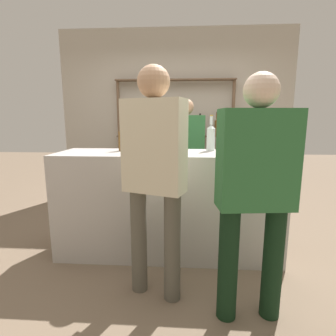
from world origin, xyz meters
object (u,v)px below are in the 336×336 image
at_px(customer_right, 255,184).
at_px(counter_bottle_1, 165,139).
at_px(counter_bottle_2, 123,139).
at_px(counter_bottle_0, 211,137).
at_px(ice_bucket, 143,142).
at_px(server_behind_counter, 185,151).
at_px(wine_glass, 149,139).
at_px(cork_jar, 248,147).
at_px(customer_center, 154,167).

bearing_deg(customer_right, counter_bottle_1, 25.52).
bearing_deg(counter_bottle_2, counter_bottle_0, 3.09).
distance_m(counter_bottle_0, ice_bucket, 0.72).
bearing_deg(customer_right, ice_bucket, 41.32).
bearing_deg(ice_bucket, server_behind_counter, 70.10).
bearing_deg(counter_bottle_2, ice_bucket, -43.33).
distance_m(customer_right, server_behind_counter, 1.92).
height_order(counter_bottle_0, counter_bottle_2, counter_bottle_0).
distance_m(counter_bottle_1, wine_glass, 0.17).
height_order(counter_bottle_0, cork_jar, counter_bottle_0).
xyz_separation_m(counter_bottle_1, counter_bottle_2, (-0.44, -0.06, 0.00)).
bearing_deg(counter_bottle_1, wine_glass, -168.21).
bearing_deg(server_behind_counter, customer_right, -2.01).
xyz_separation_m(cork_jar, customer_center, (-0.80, -0.59, -0.10)).
relative_size(counter_bottle_2, server_behind_counter, 0.19).
distance_m(wine_glass, customer_right, 1.36).
xyz_separation_m(ice_bucket, server_behind_counter, (0.39, 1.09, -0.21)).
distance_m(counter_bottle_1, ice_bucket, 0.35).
bearing_deg(cork_jar, server_behind_counter, 118.22).
xyz_separation_m(counter_bottle_1, customer_center, (-0.01, -0.89, -0.14)).
relative_size(counter_bottle_2, customer_center, 0.18).
relative_size(ice_bucket, customer_center, 0.13).
relative_size(counter_bottle_1, customer_center, 0.18).
relative_size(counter_bottle_1, wine_glass, 2.04).
distance_m(ice_bucket, customer_center, 0.62).
relative_size(counter_bottle_2, customer_right, 0.19).
distance_m(counter_bottle_2, server_behind_counter, 1.09).
height_order(counter_bottle_1, server_behind_counter, server_behind_counter).
height_order(ice_bucket, server_behind_counter, server_behind_counter).
relative_size(counter_bottle_0, customer_center, 0.21).
distance_m(counter_bottle_1, customer_center, 0.90).
bearing_deg(wine_glass, server_behind_counter, 65.09).
bearing_deg(counter_bottle_2, wine_glass, 5.56).
bearing_deg(server_behind_counter, counter_bottle_0, 2.79).
distance_m(counter_bottle_2, cork_jar, 1.25).
distance_m(counter_bottle_0, cork_jar, 0.43).
height_order(counter_bottle_0, wine_glass, counter_bottle_0).
height_order(counter_bottle_2, cork_jar, counter_bottle_2).
xyz_separation_m(counter_bottle_2, customer_right, (1.10, -1.02, -0.21)).
xyz_separation_m(counter_bottle_2, customer_center, (0.43, -0.83, -0.15)).
xyz_separation_m(counter_bottle_2, server_behind_counter, (0.65, 0.84, -0.22)).
bearing_deg(counter_bottle_0, customer_center, -119.10).
bearing_deg(cork_jar, counter_bottle_0, 137.58).
bearing_deg(customer_right, cork_jar, -15.15).
bearing_deg(wine_glass, ice_bucket, -92.88).
height_order(cork_jar, customer_center, customer_center).
bearing_deg(customer_center, ice_bucket, 35.72).
relative_size(ice_bucket, customer_right, 0.13).
height_order(counter_bottle_1, customer_right, customer_right).
distance_m(wine_glass, ice_bucket, 0.27).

